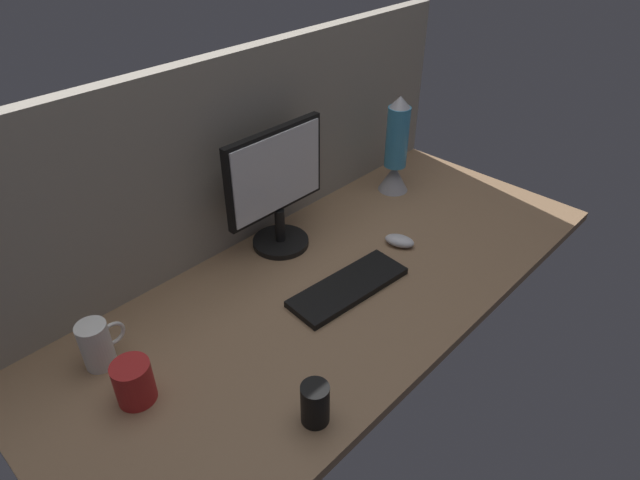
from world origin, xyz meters
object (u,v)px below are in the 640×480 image
object	(u,v)px
monitor	(277,186)
keyboard	(348,287)
mug_black_travel	(315,404)
lava_lamp	(396,152)
mug_ceramic_white	(97,344)
mug_red_plastic	(134,382)
mouse	(400,241)

from	to	relation	value
monitor	keyboard	bearing A→B (deg)	-93.69
mug_black_travel	lava_lamp	world-z (taller)	lava_lamp
keyboard	mug_ceramic_white	distance (cm)	68.08
mug_red_plastic	monitor	bearing A→B (deg)	18.59
mouse	mug_ceramic_white	xyz separation A→B (cm)	(-90.90, 22.72, 4.67)
mouse	mug_red_plastic	distance (cm)	90.90
mug_black_travel	lava_lamp	distance (cm)	107.34
monitor	mug_red_plastic	bearing A→B (deg)	-161.41
monitor	lava_lamp	xyz separation A→B (cm)	(53.63, -4.92, -6.03)
lava_lamp	mug_ceramic_white	bearing A→B (deg)	-179.50
mug_black_travel	keyboard	bearing A→B (deg)	31.88
monitor	mug_red_plastic	world-z (taller)	monitor
mug_black_travel	mug_red_plastic	distance (cm)	41.35
mug_ceramic_white	mug_black_travel	distance (cm)	55.12
mug_ceramic_white	keyboard	bearing A→B (deg)	-22.03
mouse	lava_lamp	xyz separation A→B (cm)	(27.66, 23.75, 13.54)
monitor	keyboard	xyz separation A→B (cm)	(-2.03, -31.40, -20.27)
mug_red_plastic	mug_black_travel	bearing A→B (deg)	-54.49
mug_red_plastic	lava_lamp	xyz separation A→B (cm)	(118.22, 16.81, 9.88)
keyboard	monitor	bearing A→B (deg)	91.19
monitor	mug_ceramic_white	size ratio (longest dim) A/B	3.11
mouse	mug_black_travel	distance (cm)	71.80
mug_black_travel	mug_red_plastic	size ratio (longest dim) A/B	0.99
mug_black_travel	mug_red_plastic	bearing A→B (deg)	125.51
keyboard	mug_black_travel	xyz separation A→B (cm)	(-38.56, -23.98, 4.30)
mug_ceramic_white	mug_black_travel	xyz separation A→B (cm)	(24.36, -49.43, -1.07)
mouse	keyboard	bearing A→B (deg)	166.99
mouse	mug_black_travel	world-z (taller)	mug_black_travel
monitor	lava_lamp	bearing A→B (deg)	-5.24
keyboard	mouse	xyz separation A→B (cm)	(27.99, 2.74, 0.70)
monitor	keyboard	size ratio (longest dim) A/B	1.06
keyboard	mug_ceramic_white	xyz separation A→B (cm)	(-62.92, 25.45, 5.37)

